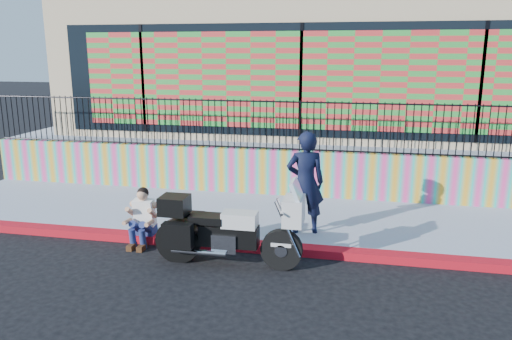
# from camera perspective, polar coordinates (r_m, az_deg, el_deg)

# --- Properties ---
(ground) EXTENTS (90.00, 90.00, 0.00)m
(ground) POSITION_cam_1_polar(r_m,az_deg,el_deg) (9.25, 1.75, -9.31)
(ground) COLOR black
(ground) RESTS_ON ground
(red_curb) EXTENTS (16.00, 0.30, 0.15)m
(red_curb) POSITION_cam_1_polar(r_m,az_deg,el_deg) (9.22, 1.76, -8.88)
(red_curb) COLOR #B20C26
(red_curb) RESTS_ON ground
(sidewalk) EXTENTS (16.00, 3.00, 0.15)m
(sidewalk) POSITION_cam_1_polar(r_m,az_deg,el_deg) (10.74, 3.29, -5.59)
(sidewalk) COLOR #939BB1
(sidewalk) RESTS_ON ground
(mural_wall) EXTENTS (16.00, 0.20, 1.10)m
(mural_wall) POSITION_cam_1_polar(r_m,az_deg,el_deg) (12.09, 4.45, -0.35)
(mural_wall) COLOR #EA3D8A
(mural_wall) RESTS_ON sidewalk
(metal_fence) EXTENTS (15.80, 0.04, 1.20)m
(metal_fence) POSITION_cam_1_polar(r_m,az_deg,el_deg) (11.87, 4.55, 5.05)
(metal_fence) COLOR black
(metal_fence) RESTS_ON mural_wall
(elevated_platform) EXTENTS (16.00, 10.00, 1.25)m
(elevated_platform) POSITION_cam_1_polar(r_m,az_deg,el_deg) (17.07, 6.65, 3.41)
(elevated_platform) COLOR #939BB1
(elevated_platform) RESTS_ON ground
(storefront_building) EXTENTS (14.00, 8.06, 4.00)m
(storefront_building) POSITION_cam_1_polar(r_m,az_deg,el_deg) (16.60, 6.83, 12.23)
(storefront_building) COLOR tan
(storefront_building) RESTS_ON elevated_platform
(police_motorcycle) EXTENTS (2.51, 0.83, 1.56)m
(police_motorcycle) POSITION_cam_1_polar(r_m,az_deg,el_deg) (8.50, -3.44, -6.68)
(police_motorcycle) COLOR black
(police_motorcycle) RESTS_ON ground
(police_officer) EXTENTS (0.81, 0.62, 1.98)m
(police_officer) POSITION_cam_1_polar(r_m,az_deg,el_deg) (9.52, 5.66, -1.44)
(police_officer) COLOR black
(police_officer) RESTS_ON sidewalk
(seated_man) EXTENTS (0.54, 0.71, 1.06)m
(seated_man) POSITION_cam_1_polar(r_m,az_deg,el_deg) (9.64, -12.97, -5.82)
(seated_man) COLOR navy
(seated_man) RESTS_ON ground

